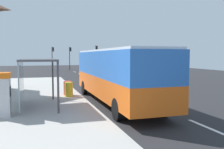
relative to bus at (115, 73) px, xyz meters
The scene contains 20 objects.
ground_plane 14.53m from the bus, 83.18° to the left, with size 56.00×92.00×0.04m, color #262628.
sidewalk_platform 5.51m from the bus, 153.78° to the left, with size 6.20×30.00×0.18m, color #ADAAA3.
lane_stripe_seg_0 6.29m from the bus, 70.98° to the right, with size 0.16×2.20×0.01m, color silver.
lane_stripe_seg_1 2.77m from the bus, 19.42° to the right, with size 0.16×2.20×0.01m, color silver.
lane_stripe_seg_2 5.08m from the bus, 65.52° to the left, with size 0.16×2.20×0.01m, color silver.
lane_stripe_seg_3 9.69m from the bus, 78.10° to the left, with size 0.16×2.20×0.01m, color silver.
lane_stripe_seg_4 14.56m from the bus, 82.19° to the left, with size 0.16×2.20×0.01m, color silver.
lane_stripe_seg_5 19.49m from the bus, 84.20° to the left, with size 0.16×2.20×0.01m, color silver.
lane_stripe_seg_6 24.46m from the bus, 85.39° to the left, with size 0.16×2.20×0.01m, color silver.
lane_stripe_seg_7 29.43m from the bus, 86.17° to the left, with size 0.16×2.20×0.01m, color silver.
bus is the anchor object (origin of this frame).
white_van 20.25m from the bus, 78.86° to the left, with size 2.06×5.21×2.30m.
sedan_near 29.75m from the bus, 82.24° to the left, with size 1.99×4.47×1.52m.
ticket_machine 6.36m from the bus, 158.95° to the right, with size 0.66×0.76×1.94m.
recycling_bin_yellow 3.52m from the bus, 138.66° to the left, with size 0.52×0.52×0.95m, color yellow.
recycling_bin_red 3.99m from the bus, 130.74° to the left, with size 0.52×0.52×0.95m, color red.
traffic_light_near_side 35.51m from the bus, 78.27° to the left, with size 0.49×0.28×4.91m.
traffic_light_far_side 35.59m from the bus, 92.23° to the left, with size 0.49×0.28×4.59m.
traffic_light_median 36.42m from the bus, 86.67° to the left, with size 0.49×0.28×4.63m.
bus_shelter 4.73m from the bus, behind, with size 1.80×4.00×2.50m.
Camera 1 is at (-6.19, -14.07, 2.85)m, focal length 39.23 mm.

